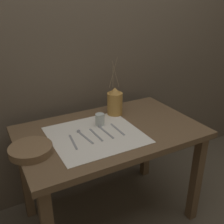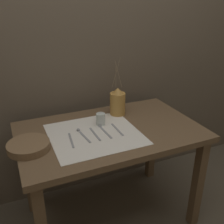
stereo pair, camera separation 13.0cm
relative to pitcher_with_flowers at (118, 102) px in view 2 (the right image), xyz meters
The scene contains 12 objects.
ground_plane 0.86m from the pitcher_with_flowers, 126.68° to the right, with size 12.00×12.00×0.00m, color brown.
stone_wall_back 0.49m from the pitcher_with_flowers, 117.55° to the left, with size 7.00×0.06×2.40m.
wooden_table 0.31m from the pitcher_with_flowers, 126.68° to the right, with size 1.17×0.72×0.73m.
linen_cloth 0.35m from the pitcher_with_flowers, 139.82° to the right, with size 0.55×0.51×0.00m.
pitcher_with_flowers is the anchor object (origin of this frame).
wooden_bowl 0.70m from the pitcher_with_flowers, 160.38° to the right, with size 0.24×0.24×0.04m.
glass_tumbler_near 0.21m from the pitcher_with_flowers, 147.89° to the right, with size 0.06×0.06×0.08m.
fork_inner 0.49m from the pitcher_with_flowers, 150.01° to the right, with size 0.03×0.18×0.00m.
spoon_outer 0.39m from the pitcher_with_flowers, 153.05° to the right, with size 0.04×0.19×0.02m.
knife_center 0.35m from the pitcher_with_flowers, 138.91° to the right, with size 0.01×0.18×0.00m.
spoon_inner 0.27m from the pitcher_with_flowers, 137.79° to the right, with size 0.03×0.19×0.02m.
fork_outer 0.26m from the pitcher_with_flowers, 115.17° to the right, with size 0.01×0.18×0.00m.
Camera 2 is at (-0.59, -1.39, 1.52)m, focal length 42.00 mm.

